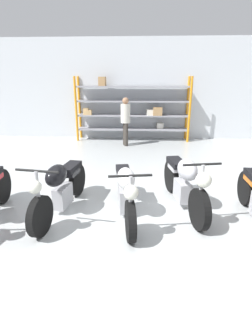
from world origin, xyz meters
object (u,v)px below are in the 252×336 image
Objects in this scene: shelving_rack at (132,108)px; motorcycle_black at (61,187)px; person_browsing at (126,118)px; motorcycle_white at (125,190)px; motorcycle_silver at (184,181)px.

shelving_rack is 5.88m from motorcycle_black.
motorcycle_black is at bearing 62.32° from person_browsing.
shelving_rack is 1.96× the size of motorcycle_white.
shelving_rack is 5.83m from motorcycle_white.
motorcycle_silver is (1.11, -5.46, -0.67)m from shelving_rack.
motorcycle_black is (-1.01, -5.75, -0.70)m from shelving_rack.
motorcycle_white is at bearing -89.09° from shelving_rack.
shelving_rack is at bearing -179.17° from motorcycle_silver.
motorcycle_silver is 1.29× the size of person_browsing.
shelving_rack is 0.94m from person_browsing.
motorcycle_white is 4.92m from person_browsing.
person_browsing reaches higher than motorcycle_black.
motorcycle_silver reaches higher than motorcycle_black.
shelving_rack is at bearing -119.02° from person_browsing.
motorcycle_silver is at bearing 87.79° from person_browsing.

